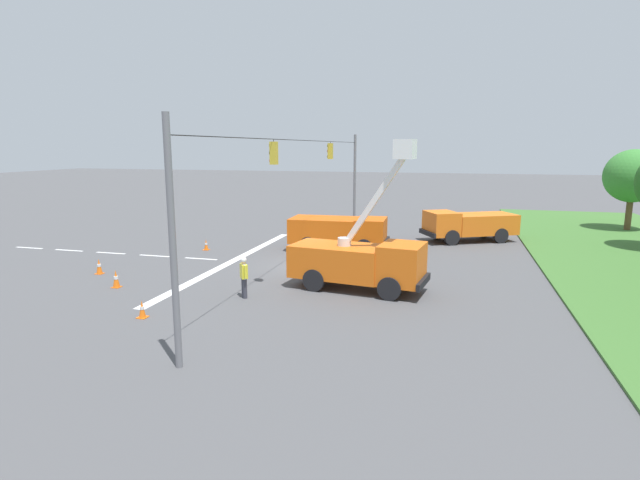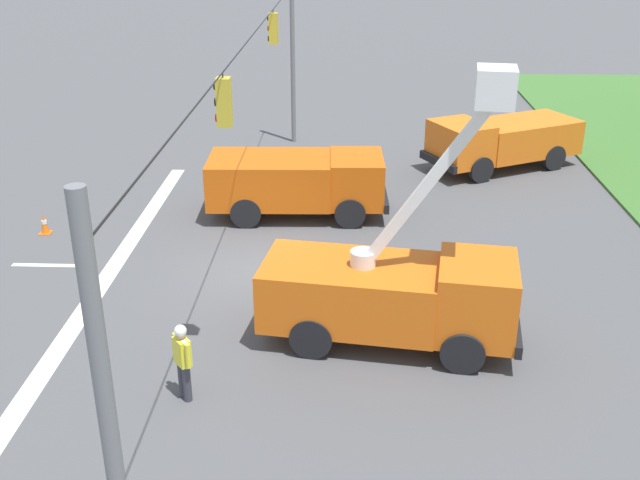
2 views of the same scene
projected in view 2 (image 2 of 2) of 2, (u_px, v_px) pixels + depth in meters
ground_plane at (261, 269)px, 21.54m from camera, size 200.00×200.00×0.00m
lane_markings at (63, 265)px, 21.75m from camera, size 17.60×15.25×0.01m
signal_gantry at (256, 125)px, 19.86m from camera, size 26.20×0.33×7.20m
utility_truck_bucket_lift at (395, 289)px, 17.41m from camera, size 3.09×6.27×6.59m
utility_truck_support_near at (297, 180)px, 24.93m from camera, size 2.71×6.00×2.06m
utility_truck_support_far at (502, 140)px, 29.52m from camera, size 4.92×6.55×2.06m
road_worker at (183, 358)px, 15.46m from camera, size 0.53×0.45×1.77m
traffic_cone_foreground_left at (44, 224)px, 23.80m from camera, size 0.36×0.36×0.68m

